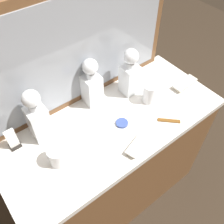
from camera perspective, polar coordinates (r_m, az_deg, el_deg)
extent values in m
plane|color=#2D2319|center=(1.97, 0.00, -17.48)|extent=(6.00, 6.00, 0.00)
cube|color=brown|center=(1.62, 0.00, -11.89)|extent=(1.14, 0.50, 0.78)
cube|color=silver|center=(1.28, 0.00, -2.88)|extent=(1.17, 0.52, 0.03)
cube|color=brown|center=(1.21, -7.34, 13.99)|extent=(1.04, 0.03, 0.61)
cube|color=gray|center=(1.20, -6.94, 13.68)|extent=(0.96, 0.01, 0.53)
cube|color=white|center=(1.31, -4.56, 5.08)|extent=(0.09, 0.09, 0.17)
cube|color=#8C4C14|center=(1.34, -4.47, 3.94)|extent=(0.07, 0.07, 0.09)
cylinder|color=white|center=(1.25, -4.83, 8.39)|extent=(0.05, 0.05, 0.03)
sphere|color=white|center=(1.21, -4.99, 10.20)|extent=(0.08, 0.08, 0.08)
cube|color=white|center=(1.37, 4.02, 7.39)|extent=(0.09, 0.09, 0.17)
cube|color=#8C4C14|center=(1.39, 3.94, 6.28)|extent=(0.07, 0.07, 0.10)
cylinder|color=white|center=(1.31, 4.25, 10.68)|extent=(0.05, 0.05, 0.03)
sphere|color=white|center=(1.28, 4.38, 12.47)|extent=(0.08, 0.08, 0.08)
cube|color=white|center=(1.20, -16.19, -2.34)|extent=(0.09, 0.09, 0.18)
cube|color=#8C4C14|center=(1.22, -15.94, -3.07)|extent=(0.07, 0.07, 0.13)
cylinder|color=white|center=(1.12, -17.32, 1.09)|extent=(0.05, 0.05, 0.03)
sphere|color=white|center=(1.09, -17.92, 2.88)|extent=(0.08, 0.08, 0.08)
cylinder|color=white|center=(1.13, -12.15, -9.56)|extent=(0.09, 0.09, 0.09)
cylinder|color=silver|center=(1.16, -11.84, -10.59)|extent=(0.08, 0.08, 0.01)
cylinder|color=white|center=(1.35, 8.50, 4.26)|extent=(0.07, 0.07, 0.11)
cylinder|color=silver|center=(1.38, 8.28, 2.85)|extent=(0.07, 0.07, 0.01)
cube|color=#B7A88C|center=(1.18, 5.71, -7.83)|extent=(0.13, 0.08, 0.01)
cube|color=beige|center=(1.17, 5.76, -7.51)|extent=(0.14, 0.09, 0.01)
cube|color=#B7A88C|center=(1.51, 16.10, 6.00)|extent=(0.14, 0.06, 0.01)
cube|color=beige|center=(1.50, 16.19, 6.33)|extent=(0.16, 0.07, 0.01)
cylinder|color=#33478C|center=(1.26, 2.27, -2.53)|extent=(0.06, 0.06, 0.01)
cube|color=brown|center=(1.30, 12.77, -1.92)|extent=(0.09, 0.09, 0.01)
cube|color=black|center=(1.26, -21.09, -7.04)|extent=(0.05, 0.05, 0.01)
cube|color=white|center=(1.23, -21.74, -5.68)|extent=(0.05, 0.02, 0.11)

